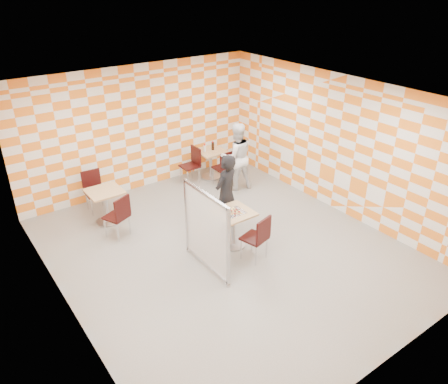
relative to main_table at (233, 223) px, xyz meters
The scene contains 15 objects.
room_shell 1.13m from the main_table, 114.20° to the left, with size 7.00×7.00×7.00m.
main_table is the anchor object (origin of this frame).
second_table 3.20m from the main_table, 63.54° to the left, with size 0.70×0.70×0.75m.
empty_table 2.83m from the main_table, 125.71° to the left, with size 0.70×0.70×0.75m.
chair_main_front 0.68m from the main_table, 84.43° to the right, with size 0.52×0.52×0.92m.
chair_second_front 2.67m from the main_table, 57.60° to the left, with size 0.43×0.44×0.92m.
chair_second_side 3.06m from the main_table, 72.69° to the left, with size 0.43×0.42×0.92m.
chair_empty_near 2.28m from the main_table, 136.89° to the left, with size 0.56×0.56×0.92m.
chair_empty_far 3.42m from the main_table, 118.84° to the left, with size 0.44×0.45×0.92m.
partition 0.94m from the main_table, 158.95° to the right, with size 0.08×1.38×1.55m.
man_dark 0.68m from the main_table, 67.82° to the left, with size 0.61×0.40×1.68m, color black.
man_white 2.57m from the main_table, 51.44° to the left, with size 0.81×0.63×1.67m, color white.
pizza_on_foil 0.26m from the main_table, 90.13° to the right, with size 0.40×0.40×0.04m.
sport_bottle 3.19m from the main_table, 66.29° to the left, with size 0.06×0.06×0.20m.
soda_bottle 3.27m from the main_table, 62.38° to the left, with size 0.07×0.07×0.23m.
Camera 1 is at (-4.17, -5.70, 4.87)m, focal length 35.00 mm.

